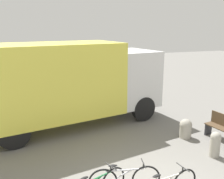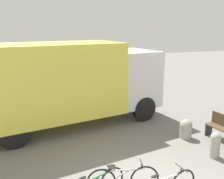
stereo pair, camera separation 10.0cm
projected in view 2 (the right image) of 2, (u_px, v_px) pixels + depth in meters
name	position (u px, v px, depth m)	size (l,w,h in m)	color
delivery_truck	(69.00, 81.00, 10.10)	(7.95, 3.66, 3.40)	#EAE04C
bollard_near_bench	(215.00, 144.00, 7.79)	(0.33, 0.33, 0.83)	#9E998C
bollard_far_bench	(186.00, 128.00, 9.18)	(0.46, 0.46, 0.72)	#9E998C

